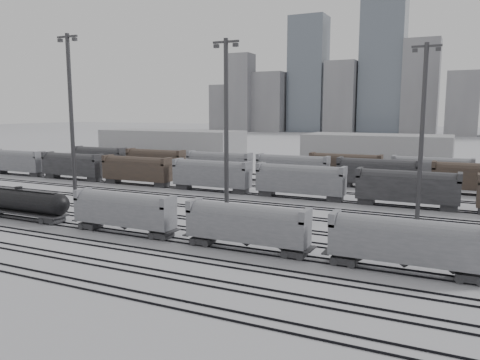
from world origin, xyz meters
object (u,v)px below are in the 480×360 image
at_px(hopper_car_b, 247,223).
at_px(hopper_car_c, 405,240).
at_px(tank_car_b, 20,201).
at_px(hopper_car_a, 124,209).
at_px(light_mast_c, 226,123).

distance_m(hopper_car_b, hopper_car_c, 15.75).
height_order(tank_car_b, hopper_car_a, hopper_car_a).
xyz_separation_m(hopper_car_c, light_mast_c, (-25.59, 14.50, 9.87)).
height_order(hopper_car_a, hopper_car_c, hopper_car_c).
distance_m(tank_car_b, hopper_car_c, 49.74).
distance_m(hopper_car_a, hopper_car_b, 16.13).
xyz_separation_m(tank_car_b, hopper_car_b, (33.99, 0.00, 0.49)).
bearing_deg(hopper_car_b, light_mast_c, 124.16).
bearing_deg(light_mast_c, hopper_car_a, -113.43).
height_order(tank_car_b, hopper_car_b, hopper_car_b).
bearing_deg(hopper_car_b, tank_car_b, 180.00).
xyz_separation_m(hopper_car_a, hopper_car_b, (16.13, 0.00, -0.01)).
height_order(tank_car_b, hopper_car_c, hopper_car_c).
height_order(hopper_car_a, hopper_car_b, hopper_car_a).
bearing_deg(hopper_car_b, hopper_car_a, 180.00).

